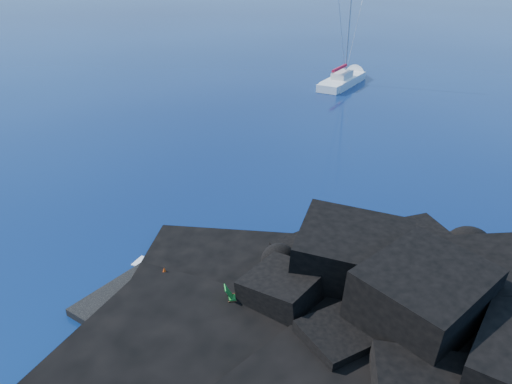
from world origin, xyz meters
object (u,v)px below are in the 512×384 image
at_px(sailboat, 343,85).
at_px(deck_chair, 243,293).
at_px(marker_cone, 165,272).
at_px(sunbather, 216,319).

bearing_deg(sailboat, deck_chair, -74.06).
distance_m(sailboat, deck_chair, 42.10).
relative_size(sailboat, marker_cone, 25.71).
bearing_deg(deck_chair, sailboat, 65.69).
height_order(sailboat, marker_cone, sailboat).
xyz_separation_m(sailboat, marker_cone, (6.13, -40.94, 0.61)).
distance_m(sailboat, sunbather, 43.66).
bearing_deg(sailboat, sunbather, -75.02).
distance_m(deck_chair, marker_cone, 4.25).
bearing_deg(deck_chair, marker_cone, 143.39).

